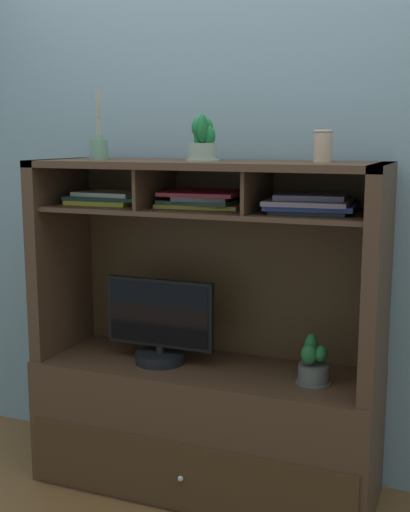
{
  "coord_description": "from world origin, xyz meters",
  "views": [
    {
      "loc": [
        1.05,
        -2.63,
        1.57
      ],
      "look_at": [
        0.0,
        0.0,
        1.07
      ],
      "focal_mm": 46.85,
      "sensor_mm": 36.0,
      "label": 1
    }
  ],
  "objects_px": {
    "magazine_stack_centre": "(310,204)",
    "diffuser_bottle": "(99,149)",
    "potted_succulent": "(203,141)",
    "magazine_stack_left": "(110,198)",
    "magazine_stack_right": "(204,199)",
    "ceramic_vase": "(323,146)",
    "media_console": "(206,390)",
    "potted_orchid": "(313,365)",
    "tv_monitor": "(160,327)"
  },
  "relations": [
    {
      "from": "potted_orchid",
      "to": "diffuser_bottle",
      "type": "height_order",
      "value": "diffuser_bottle"
    },
    {
      "from": "potted_orchid",
      "to": "magazine_stack_right",
      "type": "relative_size",
      "value": 0.53
    },
    {
      "from": "magazine_stack_left",
      "to": "diffuser_bottle",
      "type": "bearing_deg",
      "value": -94.99
    },
    {
      "from": "magazine_stack_centre",
      "to": "ceramic_vase",
      "type": "relative_size",
      "value": 2.93
    },
    {
      "from": "potted_succulent",
      "to": "magazine_stack_left",
      "type": "bearing_deg",
      "value": 171.02
    },
    {
      "from": "media_console",
      "to": "potted_orchid",
      "type": "bearing_deg",
      "value": -4.83
    },
    {
      "from": "potted_orchid",
      "to": "magazine_stack_centre",
      "type": "bearing_deg",
      "value": 141.53
    },
    {
      "from": "magazine_stack_centre",
      "to": "potted_succulent",
      "type": "height_order",
      "value": "potted_succulent"
    },
    {
      "from": "media_console",
      "to": "magazine_stack_right",
      "type": "xyz_separation_m",
      "value": [
        -0.03,
        0.06,
        0.85
      ]
    },
    {
      "from": "magazine_stack_left",
      "to": "magazine_stack_centre",
      "type": "xyz_separation_m",
      "value": [
        0.94,
        -0.05,
        0.01
      ]
    },
    {
      "from": "tv_monitor",
      "to": "ceramic_vase",
      "type": "bearing_deg",
      "value": 4.23
    },
    {
      "from": "magazine_stack_right",
      "to": "ceramic_vase",
      "type": "distance_m",
      "value": 0.58
    },
    {
      "from": "tv_monitor",
      "to": "magazine_stack_left",
      "type": "xyz_separation_m",
      "value": [
        -0.28,
        0.08,
        0.56
      ]
    },
    {
      "from": "magazine_stack_right",
      "to": "potted_succulent",
      "type": "distance_m",
      "value": 0.27
    },
    {
      "from": "media_console",
      "to": "potted_orchid",
      "type": "height_order",
      "value": "media_console"
    },
    {
      "from": "magazine_stack_left",
      "to": "magazine_stack_centre",
      "type": "relative_size",
      "value": 1.0
    },
    {
      "from": "magazine_stack_right",
      "to": "ceramic_vase",
      "type": "bearing_deg",
      "value": -5.87
    },
    {
      "from": "potted_orchid",
      "to": "ceramic_vase",
      "type": "distance_m",
      "value": 0.89
    },
    {
      "from": "media_console",
      "to": "magazine_stack_left",
      "type": "bearing_deg",
      "value": 175.32
    },
    {
      "from": "potted_succulent",
      "to": "ceramic_vase",
      "type": "relative_size",
      "value": 1.5
    },
    {
      "from": "magazine_stack_right",
      "to": "magazine_stack_centre",
      "type": "bearing_deg",
      "value": -8.55
    },
    {
      "from": "potted_succulent",
      "to": "ceramic_vase",
      "type": "height_order",
      "value": "potted_succulent"
    },
    {
      "from": "media_console",
      "to": "ceramic_vase",
      "type": "height_order",
      "value": "ceramic_vase"
    },
    {
      "from": "magazine_stack_left",
      "to": "magazine_stack_right",
      "type": "bearing_deg",
      "value": 2.84
    },
    {
      "from": "diffuser_bottle",
      "to": "media_console",
      "type": "bearing_deg",
      "value": 3.93
    },
    {
      "from": "magazine_stack_left",
      "to": "ceramic_vase",
      "type": "bearing_deg",
      "value": -1.83
    },
    {
      "from": "magazine_stack_centre",
      "to": "tv_monitor",
      "type": "bearing_deg",
      "value": -177.13
    },
    {
      "from": "magazine_stack_left",
      "to": "potted_succulent",
      "type": "distance_m",
      "value": 0.56
    },
    {
      "from": "magazine_stack_right",
      "to": "diffuser_bottle",
      "type": "xyz_separation_m",
      "value": [
        -0.46,
        -0.1,
        0.22
      ]
    },
    {
      "from": "magazine_stack_centre",
      "to": "diffuser_bottle",
      "type": "xyz_separation_m",
      "value": [
        -0.95,
        -0.02,
        0.21
      ]
    },
    {
      "from": "magazine_stack_right",
      "to": "potted_orchid",
      "type": "bearing_deg",
      "value": -11.26
    },
    {
      "from": "magazine_stack_centre",
      "to": "potted_succulent",
      "type": "bearing_deg",
      "value": -176.57
    },
    {
      "from": "magazine_stack_centre",
      "to": "magazine_stack_right",
      "type": "distance_m",
      "value": 0.49
    },
    {
      "from": "magazine_stack_right",
      "to": "diffuser_bottle",
      "type": "bearing_deg",
      "value": -168.25
    },
    {
      "from": "potted_orchid",
      "to": "ceramic_vase",
      "type": "height_order",
      "value": "ceramic_vase"
    },
    {
      "from": "tv_monitor",
      "to": "diffuser_bottle",
      "type": "bearing_deg",
      "value": 178.2
    },
    {
      "from": "magazine_stack_centre",
      "to": "diffuser_bottle",
      "type": "bearing_deg",
      "value": -178.57
    },
    {
      "from": "media_console",
      "to": "tv_monitor",
      "type": "distance_m",
      "value": 0.35
    },
    {
      "from": "tv_monitor",
      "to": "ceramic_vase",
      "type": "height_order",
      "value": "ceramic_vase"
    },
    {
      "from": "media_console",
      "to": "diffuser_bottle",
      "type": "bearing_deg",
      "value": -176.07
    },
    {
      "from": "magazine_stack_left",
      "to": "tv_monitor",
      "type": "bearing_deg",
      "value": -16.26
    },
    {
      "from": "magazine_stack_left",
      "to": "magazine_stack_centre",
      "type": "distance_m",
      "value": 0.94
    },
    {
      "from": "media_console",
      "to": "magazine_stack_left",
      "type": "relative_size",
      "value": 4.08
    },
    {
      "from": "magazine_stack_centre",
      "to": "magazine_stack_right",
      "type": "xyz_separation_m",
      "value": [
        -0.48,
        0.07,
        -0.0
      ]
    },
    {
      "from": "magazine_stack_left",
      "to": "magazine_stack_right",
      "type": "relative_size",
      "value": 0.97
    },
    {
      "from": "magazine_stack_left",
      "to": "ceramic_vase",
      "type": "distance_m",
      "value": 1.01
    },
    {
      "from": "potted_succulent",
      "to": "magazine_stack_right",
      "type": "bearing_deg",
      "value": 107.41
    },
    {
      "from": "potted_orchid",
      "to": "potted_succulent",
      "type": "bearing_deg",
      "value": 179.5
    },
    {
      "from": "diffuser_bottle",
      "to": "potted_succulent",
      "type": "bearing_deg",
      "value": -0.39
    },
    {
      "from": "media_console",
      "to": "magazine_stack_centre",
      "type": "relative_size",
      "value": 4.09
    }
  ]
}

